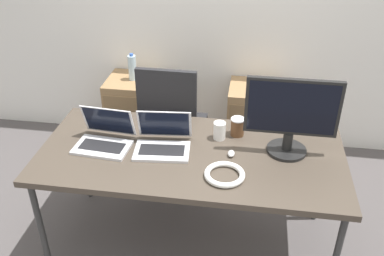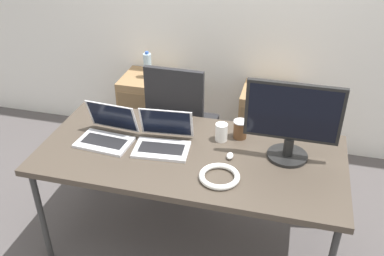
{
  "view_description": "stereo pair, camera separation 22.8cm",
  "coord_description": "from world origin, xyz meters",
  "px_view_note": "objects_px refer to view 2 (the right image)",
  "views": [
    {
      "loc": [
        0.33,
        -2.16,
        2.29
      ],
      "look_at": [
        0.0,
        0.04,
        0.93
      ],
      "focal_mm": 40.0,
      "sensor_mm": 36.0,
      "label": 1
    },
    {
      "loc": [
        0.56,
        -2.11,
        2.29
      ],
      "look_at": [
        0.0,
        0.04,
        0.93
      ],
      "focal_mm": 40.0,
      "sensor_mm": 36.0,
      "label": 2
    }
  ],
  "objects_px": {
    "coffee_cup_white": "(221,132)",
    "monitor": "(292,121)",
    "cabinet_right": "(267,125)",
    "coffee_cup_brown": "(240,129)",
    "cabinet_left": "(150,110)",
    "water_bottle": "(148,65)",
    "cable_coil": "(219,176)",
    "laptop_right": "(107,133)",
    "office_chair": "(182,136)",
    "mouse": "(230,156)",
    "laptop_left": "(163,140)"
  },
  "relations": [
    {
      "from": "water_bottle",
      "to": "coffee_cup_brown",
      "type": "xyz_separation_m",
      "value": [
        0.97,
        -0.95,
        0.05
      ]
    },
    {
      "from": "laptop_right",
      "to": "cabinet_left",
      "type": "bearing_deg",
      "value": 97.11
    },
    {
      "from": "cabinet_right",
      "to": "water_bottle",
      "type": "relative_size",
      "value": 2.78
    },
    {
      "from": "office_chair",
      "to": "laptop_left",
      "type": "xyz_separation_m",
      "value": [
        0.08,
        -0.7,
        0.42
      ]
    },
    {
      "from": "coffee_cup_white",
      "to": "cabinet_left",
      "type": "bearing_deg",
      "value": 130.56
    },
    {
      "from": "office_chair",
      "to": "cabinet_right",
      "type": "height_order",
      "value": "office_chair"
    },
    {
      "from": "cabinet_left",
      "to": "cabinet_right",
      "type": "xyz_separation_m",
      "value": [
        1.1,
        0.0,
        0.0
      ]
    },
    {
      "from": "office_chair",
      "to": "coffee_cup_white",
      "type": "relative_size",
      "value": 9.21
    },
    {
      "from": "cabinet_left",
      "to": "coffee_cup_brown",
      "type": "distance_m",
      "value": 1.45
    },
    {
      "from": "office_chair",
      "to": "monitor",
      "type": "xyz_separation_m",
      "value": [
        0.84,
        -0.62,
        0.62
      ]
    },
    {
      "from": "cabinet_left",
      "to": "laptop_left",
      "type": "xyz_separation_m",
      "value": [
        0.52,
        -1.18,
        0.49
      ]
    },
    {
      "from": "office_chair",
      "to": "monitor",
      "type": "distance_m",
      "value": 1.22
    },
    {
      "from": "water_bottle",
      "to": "laptop_right",
      "type": "distance_m",
      "value": 1.2
    },
    {
      "from": "laptop_right",
      "to": "cable_coil",
      "type": "xyz_separation_m",
      "value": [
        0.78,
        -0.22,
        -0.03
      ]
    },
    {
      "from": "cabinet_left",
      "to": "cabinet_right",
      "type": "height_order",
      "value": "same"
    },
    {
      "from": "cabinet_right",
      "to": "coffee_cup_brown",
      "type": "relative_size",
      "value": 5.49
    },
    {
      "from": "mouse",
      "to": "laptop_right",
      "type": "bearing_deg",
      "value": 179.66
    },
    {
      "from": "water_bottle",
      "to": "coffee_cup_white",
      "type": "xyz_separation_m",
      "value": [
        0.86,
        -1.01,
        0.05
      ]
    },
    {
      "from": "laptop_left",
      "to": "mouse",
      "type": "bearing_deg",
      "value": -2.45
    },
    {
      "from": "water_bottle",
      "to": "cabinet_left",
      "type": "bearing_deg",
      "value": -90.0
    },
    {
      "from": "monitor",
      "to": "water_bottle",
      "type": "bearing_deg",
      "value": 139.62
    },
    {
      "from": "office_chair",
      "to": "cable_coil",
      "type": "xyz_separation_m",
      "value": [
        0.48,
        -0.93,
        0.38
      ]
    },
    {
      "from": "coffee_cup_white",
      "to": "office_chair",
      "type": "bearing_deg",
      "value": 127.95
    },
    {
      "from": "coffee_cup_white",
      "to": "coffee_cup_brown",
      "type": "xyz_separation_m",
      "value": [
        0.11,
        0.06,
        0.0
      ]
    },
    {
      "from": "cabinet_left",
      "to": "coffee_cup_brown",
      "type": "bearing_deg",
      "value": -44.18
    },
    {
      "from": "mouse",
      "to": "coffee_cup_brown",
      "type": "xyz_separation_m",
      "value": [
        0.02,
        0.25,
        0.05
      ]
    },
    {
      "from": "laptop_right",
      "to": "office_chair",
      "type": "bearing_deg",
      "value": 67.24
    },
    {
      "from": "cable_coil",
      "to": "coffee_cup_white",
      "type": "bearing_deg",
      "value": 99.71
    },
    {
      "from": "monitor",
      "to": "mouse",
      "type": "bearing_deg",
      "value": -163.55
    },
    {
      "from": "coffee_cup_white",
      "to": "cable_coil",
      "type": "relative_size",
      "value": 0.5
    },
    {
      "from": "monitor",
      "to": "mouse",
      "type": "height_order",
      "value": "monitor"
    },
    {
      "from": "cabinet_right",
      "to": "monitor",
      "type": "height_order",
      "value": "monitor"
    },
    {
      "from": "coffee_cup_white",
      "to": "monitor",
      "type": "bearing_deg",
      "value": -11.49
    },
    {
      "from": "cabinet_left",
      "to": "laptop_left",
      "type": "distance_m",
      "value": 1.38
    },
    {
      "from": "cabinet_left",
      "to": "monitor",
      "type": "relative_size",
      "value": 1.22
    },
    {
      "from": "office_chair",
      "to": "laptop_right",
      "type": "bearing_deg",
      "value": -112.76
    },
    {
      "from": "laptop_right",
      "to": "coffee_cup_brown",
      "type": "distance_m",
      "value": 0.86
    },
    {
      "from": "coffee_cup_brown",
      "to": "cable_coil",
      "type": "distance_m",
      "value": 0.46
    },
    {
      "from": "cabinet_right",
      "to": "laptop_right",
      "type": "distance_m",
      "value": 1.6
    },
    {
      "from": "cable_coil",
      "to": "cabinet_left",
      "type": "bearing_deg",
      "value": 123.48
    },
    {
      "from": "laptop_left",
      "to": "cable_coil",
      "type": "relative_size",
      "value": 1.53
    },
    {
      "from": "water_bottle",
      "to": "monitor",
      "type": "height_order",
      "value": "monitor"
    },
    {
      "from": "office_chair",
      "to": "coffee_cup_brown",
      "type": "bearing_deg",
      "value": -41.8
    },
    {
      "from": "coffee_cup_white",
      "to": "cabinet_right",
      "type": "bearing_deg",
      "value": 76.93
    },
    {
      "from": "cable_coil",
      "to": "cabinet_right",
      "type": "bearing_deg",
      "value": 83.29
    },
    {
      "from": "laptop_right",
      "to": "laptop_left",
      "type": "bearing_deg",
      "value": 2.07
    },
    {
      "from": "laptop_left",
      "to": "cable_coil",
      "type": "height_order",
      "value": "laptop_left"
    },
    {
      "from": "laptop_right",
      "to": "coffee_cup_brown",
      "type": "relative_size",
      "value": 2.91
    },
    {
      "from": "office_chair",
      "to": "water_bottle",
      "type": "distance_m",
      "value": 0.76
    },
    {
      "from": "cabinet_left",
      "to": "laptop_right",
      "type": "height_order",
      "value": "laptop_right"
    }
  ]
}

